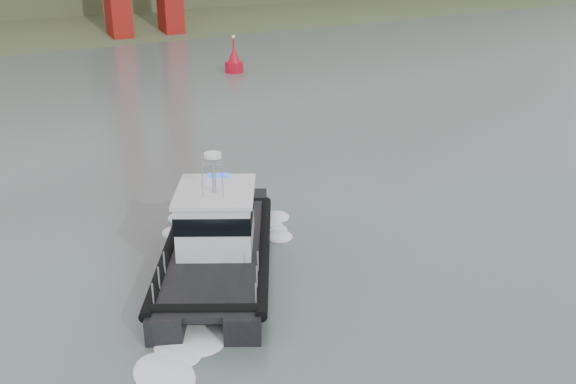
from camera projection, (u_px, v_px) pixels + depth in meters
The scene contains 3 objects.
ground at pixel (370, 319), 25.17m from camera, with size 400.00×400.00×0.00m, color #556561.
patrol_boat at pixel (217, 240), 28.50m from camera, with size 9.99×12.10×5.68m.
nav_buoy at pixel (234, 62), 70.65m from camera, with size 2.06×2.06×4.28m.
Camera 1 is at (-14.79, -15.98, 13.96)m, focal length 40.00 mm.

